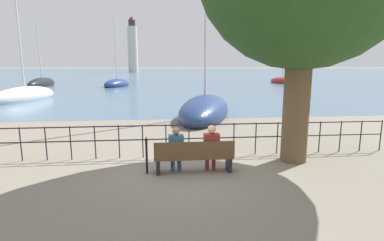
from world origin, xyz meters
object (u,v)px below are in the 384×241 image
sailboat_2 (282,81)px  sailboat_3 (42,84)px  park_bench (194,157)px  sailboat_1 (25,95)px  seated_person_right (211,146)px  seated_person_left (176,148)px  closed_umbrella (147,153)px  sailboat_0 (117,84)px  sailboat_4 (205,110)px  harbor_lighthouse (133,47)px

sailboat_2 → sailboat_3: sailboat_2 is taller
park_bench → sailboat_1: 22.35m
seated_person_right → sailboat_1: (-12.76, 18.60, -0.31)m
sailboat_2 → seated_person_left: bearing=-126.6°
closed_umbrella → sailboat_3: size_ratio=0.11×
seated_person_right → sailboat_0: sailboat_0 is taller
sailboat_1 → sailboat_3: (-5.36, 17.91, -0.03)m
closed_umbrella → sailboat_1: (-11.02, 18.61, -0.17)m
seated_person_left → seated_person_right: seated_person_right is taller
sailboat_4 → closed_umbrella: bearing=-91.6°
sailboat_0 → sailboat_1: (-5.27, -16.11, 0.05)m
seated_person_left → harbor_lighthouse: size_ratio=0.05×
sailboat_3 → sailboat_4: bearing=-55.2°
seated_person_right → sailboat_2: size_ratio=0.12×
harbor_lighthouse → seated_person_left: bearing=-84.3°
seated_person_right → sailboat_3: sailboat_3 is taller
sailboat_3 → closed_umbrella: bearing=-65.8°
seated_person_left → sailboat_1: sailboat_1 is taller
seated_person_left → closed_umbrella: (-0.79, -0.01, -0.11)m
sailboat_3 → harbor_lighthouse: bearing=86.9°
seated_person_right → sailboat_4: sailboat_4 is taller
closed_umbrella → harbor_lighthouse: harbor_lighthouse is taller
sailboat_2 → harbor_lighthouse: size_ratio=0.48×
seated_person_left → seated_person_right: (0.96, -0.00, 0.02)m
seated_person_right → harbor_lighthouse: 125.80m
closed_umbrella → sailboat_3: 40.03m
park_bench → sailboat_0: sailboat_0 is taller
sailboat_0 → sailboat_1: size_ratio=0.74×
seated_person_right → sailboat_3: bearing=116.4°
sailboat_4 → seated_person_left: bearing=-86.9°
seated_person_right → sailboat_3: size_ratio=0.14×
seated_person_left → closed_umbrella: bearing=-179.2°
seated_person_right → harbor_lighthouse: (-13.33, 124.68, 10.09)m
closed_umbrella → sailboat_2: 45.01m
park_bench → seated_person_left: (-0.48, 0.08, 0.25)m
park_bench → harbor_lighthouse: (-12.85, 124.76, 10.36)m
park_bench → sailboat_2: bearing=64.8°
seated_person_left → sailboat_1: (-11.80, 18.60, -0.29)m
sailboat_2 → sailboat_4: bearing=-129.8°
sailboat_0 → park_bench: bearing=-58.4°
sailboat_0 → closed_umbrella: bearing=-60.4°
park_bench → sailboat_1: sailboat_1 is taller
park_bench → sailboat_0: bearing=101.4°
park_bench → sailboat_4: (1.57, 8.93, -0.06)m
park_bench → sailboat_4: bearing=80.0°
sailboat_0 → harbor_lighthouse: (-5.84, 89.98, 10.46)m
seated_person_right → sailboat_4: (1.09, 8.85, -0.33)m
sailboat_2 → sailboat_3: 36.79m
sailboat_4 → harbor_lighthouse: 117.19m
park_bench → seated_person_right: 0.55m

